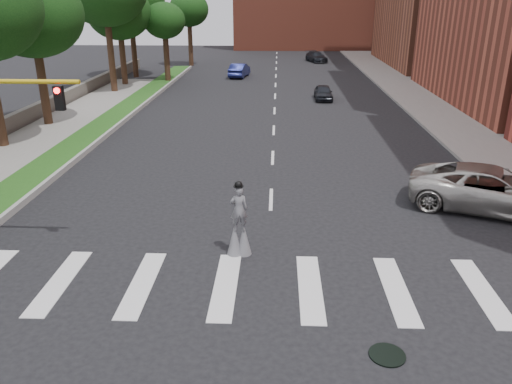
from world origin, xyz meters
name	(u,v)px	position (x,y,z in m)	size (l,w,h in m)	color
ground_plane	(267,306)	(0.00, 0.00, 0.00)	(160.00, 160.00, 0.00)	black
grass_median	(101,127)	(-11.50, 20.00, 0.12)	(2.00, 60.00, 0.25)	#1B4814
median_curb	(117,126)	(-10.45, 20.00, 0.14)	(0.20, 60.00, 0.28)	gray
sidewalk_right	(443,114)	(12.50, 25.00, 0.09)	(5.00, 90.00, 0.18)	gray
stone_wall	(33,113)	(-17.00, 22.00, 0.55)	(0.50, 56.00, 1.10)	#59544C
manhole	(387,355)	(3.00, -2.00, 0.02)	(0.90, 0.90, 0.04)	black
stilt_performer	(239,228)	(-1.01, 3.02, 1.00)	(0.84, 0.58, 2.66)	#332014
suv_crossing	(492,189)	(9.00, 7.26, 0.90)	(2.97, 6.45, 1.79)	#B9B6AF
car_near	(323,92)	(4.10, 30.61, 0.61)	(1.44, 3.57, 1.22)	black
car_mid	(239,70)	(-3.96, 43.07, 0.73)	(1.55, 4.44, 1.46)	navy
car_far	(316,57)	(5.34, 56.95, 0.66)	(1.85, 4.54, 1.32)	black
tree_3	(32,14)	(-15.28, 20.51, 7.16)	(6.37, 6.37, 9.90)	#332014
tree_5	(130,1)	(-15.22, 42.53, 7.74)	(7.24, 7.24, 10.84)	#332014
tree_6	(164,22)	(-10.94, 38.89, 5.92)	(4.08, 4.08, 7.74)	#332014
tree_7	(189,10)	(-10.80, 52.47, 6.66)	(4.86, 4.86, 8.80)	#332014
tree_8	(119,12)	(-14.80, 36.97, 6.83)	(6.04, 6.04, 9.43)	#332014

